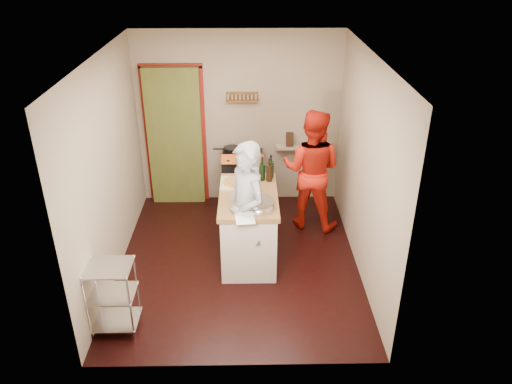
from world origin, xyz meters
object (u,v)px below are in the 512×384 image
stove (243,181)px  island (249,224)px  wire_shelving (112,295)px  person_red (311,170)px  person_stripe (246,212)px

stove → island: 1.33m
wire_shelving → person_red: (2.28, 2.12, 0.42)m
stove → person_stripe: bearing=-88.2°
stove → island: bearing=-86.3°
stove → person_red: 1.15m
wire_shelving → person_red: size_ratio=0.47×
wire_shelving → person_stripe: person_stripe is taller
wire_shelving → person_red: 3.14m
stove → person_red: size_ratio=0.59×
stove → person_red: (0.95, -0.50, 0.41)m
person_stripe → person_red: bearing=108.1°
wire_shelving → island: island is taller
island → person_red: bearing=43.3°
wire_shelving → island: 1.92m
person_stripe → island: bearing=140.2°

